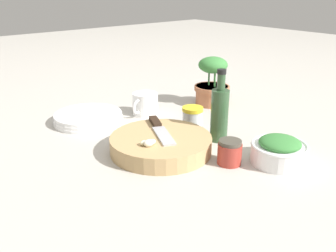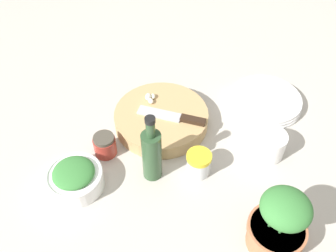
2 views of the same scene
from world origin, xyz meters
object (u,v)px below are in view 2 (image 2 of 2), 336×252
(spice_jar, at_px, (199,163))
(herb_bowl, at_px, (75,178))
(garlic_cloves, at_px, (150,98))
(oil_bottle, at_px, (152,154))
(plate_stack, at_px, (265,101))
(cutting_board, at_px, (161,118))
(honey_jar, at_px, (105,145))
(chef_knife, at_px, (175,117))
(potted_herb, at_px, (279,225))
(coffee_mug, at_px, (269,144))

(spice_jar, bearing_deg, herb_bowl, 0.19)
(garlic_cloves, height_order, oil_bottle, oil_bottle)
(herb_bowl, relative_size, plate_stack, 0.64)
(cutting_board, xyz_separation_m, garlic_cloves, (0.03, -0.06, 0.03))
(plate_stack, relative_size, honey_jar, 3.55)
(herb_bowl, bearing_deg, chef_knife, -149.81)
(chef_knife, bearing_deg, potted_herb, -131.77)
(garlic_cloves, distance_m, oil_bottle, 0.24)
(chef_knife, xyz_separation_m, potted_herb, (-0.16, 0.38, 0.03))
(oil_bottle, relative_size, potted_herb, 1.17)
(cutting_board, bearing_deg, oil_bottle, 75.66)
(garlic_cloves, bearing_deg, oil_bottle, 85.40)
(herb_bowl, bearing_deg, garlic_cloves, -130.90)
(potted_herb, bearing_deg, chef_knife, -66.63)
(cutting_board, distance_m, coffee_mug, 0.31)
(oil_bottle, distance_m, potted_herb, 0.33)
(honey_jar, bearing_deg, plate_stack, -165.63)
(spice_jar, xyz_separation_m, honey_jar, (0.24, -0.10, -0.00))
(spice_jar, relative_size, coffee_mug, 0.60)
(coffee_mug, height_order, plate_stack, coffee_mug)
(spice_jar, distance_m, potted_herb, 0.26)
(cutting_board, bearing_deg, garlic_cloves, -66.54)
(herb_bowl, bearing_deg, spice_jar, -179.81)
(chef_knife, relative_size, garlic_cloves, 4.38)
(spice_jar, xyz_separation_m, oil_bottle, (0.12, -0.01, 0.05))
(spice_jar, relative_size, plate_stack, 0.30)
(chef_knife, bearing_deg, oil_bottle, 176.17)
(cutting_board, relative_size, garlic_cloves, 6.24)
(coffee_mug, distance_m, honey_jar, 0.44)
(spice_jar, relative_size, oil_bottle, 0.32)
(chef_knife, xyz_separation_m, spice_jar, (-0.04, 0.16, -0.01))
(oil_bottle, bearing_deg, chef_knife, -118.69)
(spice_jar, height_order, potted_herb, potted_herb)
(chef_knife, xyz_separation_m, coffee_mug, (-0.23, 0.12, -0.01))
(herb_bowl, distance_m, coffee_mug, 0.51)
(garlic_cloves, bearing_deg, coffee_mug, 144.81)
(spice_jar, height_order, honey_jar, spice_jar)
(cutting_board, height_order, chef_knife, chef_knife)
(honey_jar, height_order, oil_bottle, oil_bottle)
(chef_knife, height_order, oil_bottle, oil_bottle)
(coffee_mug, height_order, potted_herb, potted_herb)
(chef_knife, xyz_separation_m, herb_bowl, (0.28, 0.16, -0.02))
(chef_knife, distance_m, honey_jar, 0.21)
(garlic_cloves, bearing_deg, herb_bowl, 49.10)
(herb_bowl, xyz_separation_m, potted_herb, (-0.44, 0.22, 0.04))
(herb_bowl, distance_m, spice_jar, 0.31)
(coffee_mug, bearing_deg, garlic_cloves, -35.19)
(chef_knife, bearing_deg, coffee_mug, -93.12)
(cutting_board, distance_m, oil_bottle, 0.19)
(coffee_mug, xyz_separation_m, honey_jar, (0.43, -0.06, -0.01))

